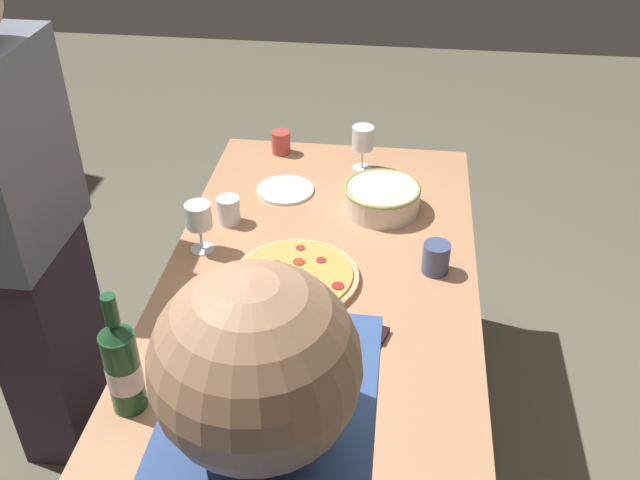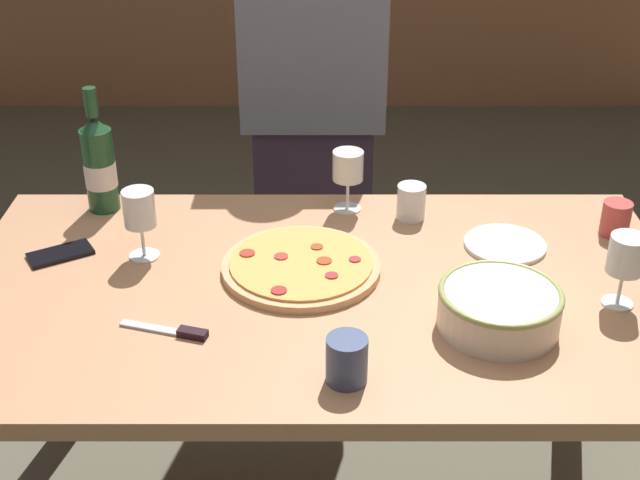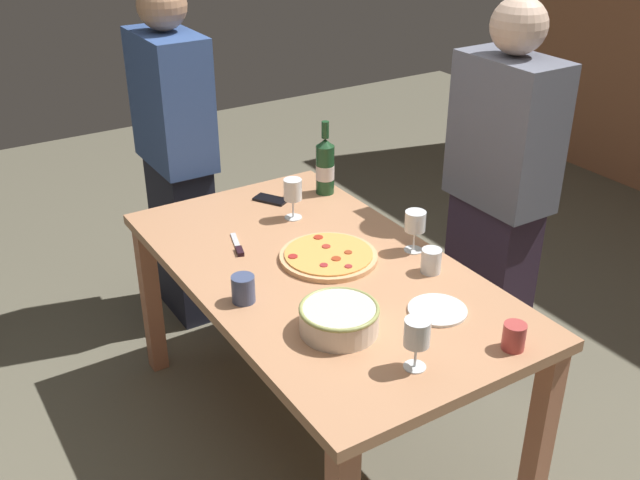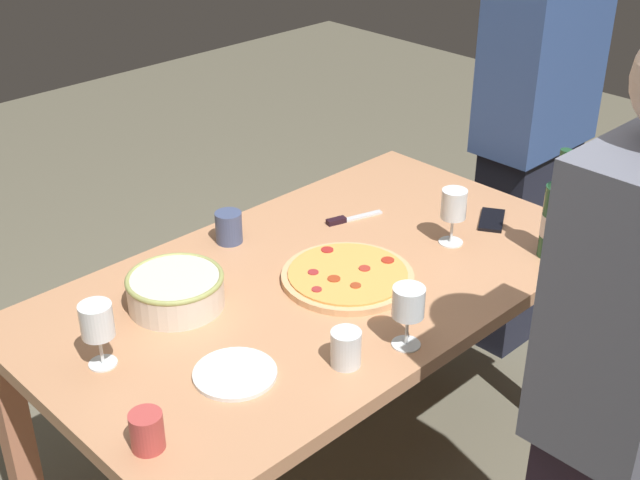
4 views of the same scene
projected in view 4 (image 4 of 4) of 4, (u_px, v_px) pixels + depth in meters
The scene contains 15 objects.
dining_table at pixel (320, 306), 2.36m from camera, with size 1.60×0.90×0.75m.
pizza at pixel (348, 276), 2.29m from camera, with size 0.36×0.36×0.03m.
serving_bowl at pixel (176, 289), 2.17m from camera, with size 0.25×0.25×0.09m.
wine_bottle at pixel (557, 216), 2.35m from camera, with size 0.08×0.08×0.32m.
wine_glass_near_pizza at pixel (97, 324), 1.92m from camera, with size 0.08×0.08×0.16m.
wine_glass_by_bottle at pixel (454, 206), 2.42m from camera, with size 0.07×0.07×0.17m.
wine_glass_far_left at pixel (408, 304), 1.98m from camera, with size 0.08×0.08×0.16m.
cup_amber at pixel (147, 431), 1.71m from camera, with size 0.07×0.07×0.08m, color #BD4441.
cup_ceramic at pixel (346, 348), 1.95m from camera, with size 0.07×0.07×0.09m, color white.
cup_spare at pixel (229, 227), 2.46m from camera, with size 0.08×0.08×0.09m, color #424F75.
side_plate at pixel (235, 374), 1.93m from camera, with size 0.19×0.19×0.01m, color white.
cell_phone at pixel (492, 220), 2.60m from camera, with size 0.07×0.14×0.01m, color black.
pizza_knife at pixel (347, 219), 2.60m from camera, with size 0.19×0.08×0.02m.
person_host at pixel (533, 140), 3.02m from camera, with size 0.44×0.24×1.61m.
person_guest_left at pixel (625, 407), 1.74m from camera, with size 0.42×0.24×1.61m.
Camera 4 is at (1.38, 1.42, 1.95)m, focal length 47.92 mm.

